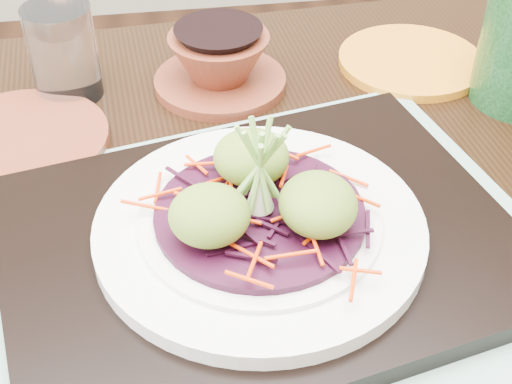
{
  "coord_description": "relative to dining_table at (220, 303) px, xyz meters",
  "views": [
    {
      "loc": [
        -0.06,
        -0.5,
        1.19
      ],
      "look_at": [
        0.01,
        -0.06,
        0.81
      ],
      "focal_mm": 50.0,
      "sensor_mm": 36.0,
      "label": 1
    }
  ],
  "objects": [
    {
      "name": "yellow_plate",
      "position": [
        0.26,
        0.25,
        0.11
      ],
      "size": [
        0.18,
        0.18,
        0.01
      ],
      "primitive_type": "cylinder",
      "rotation": [
        0.0,
        0.0,
        0.03
      ],
      "color": "#C47015",
      "rests_on": "dining_table"
    },
    {
      "name": "serving_tray",
      "position": [
        0.03,
        -0.04,
        0.11
      ],
      "size": [
        0.47,
        0.39,
        0.02
      ],
      "primitive_type": "cube",
      "rotation": [
        0.0,
        0.0,
        0.21
      ],
      "color": "black",
      "rests_on": "placemat"
    },
    {
      "name": "white_plate",
      "position": [
        0.03,
        -0.04,
        0.13
      ],
      "size": [
        0.27,
        0.27,
        0.02
      ],
      "color": "white",
      "rests_on": "serving_tray"
    },
    {
      "name": "scallion_garnish",
      "position": [
        0.03,
        -0.04,
        0.19
      ],
      "size": [
        0.06,
        0.06,
        0.09
      ],
      "primitive_type": null,
      "color": "#74AC44",
      "rests_on": "cabbage_bed"
    },
    {
      "name": "cabbage_bed",
      "position": [
        0.03,
        -0.04,
        0.15
      ],
      "size": [
        0.17,
        0.17,
        0.01
      ],
      "primitive_type": "cylinder",
      "color": "#31091E",
      "rests_on": "white_plate"
    },
    {
      "name": "dining_table",
      "position": [
        0.0,
        0.0,
        0.0
      ],
      "size": [
        1.27,
        0.9,
        0.76
      ],
      "rotation": [
        0.0,
        0.0,
        0.07
      ],
      "color": "black",
      "rests_on": "ground"
    },
    {
      "name": "carrot_julienne",
      "position": [
        0.03,
        -0.04,
        0.15
      ],
      "size": [
        0.21,
        0.21,
        0.01
      ],
      "primitive_type": null,
      "color": "#E73504",
      "rests_on": "cabbage_bed"
    },
    {
      "name": "terracotta_side_plate",
      "position": [
        -0.18,
        0.15,
        0.11
      ],
      "size": [
        0.19,
        0.19,
        0.01
      ],
      "primitive_type": "cylinder",
      "rotation": [
        0.0,
        0.0,
        0.07
      ],
      "color": "#612717",
      "rests_on": "dining_table"
    },
    {
      "name": "terracotta_bowl_set",
      "position": [
        0.03,
        0.24,
        0.13
      ],
      "size": [
        0.16,
        0.16,
        0.06
      ],
      "rotation": [
        0.0,
        0.0,
        0.11
      ],
      "color": "#612717",
      "rests_on": "dining_table"
    },
    {
      "name": "guacamole_scoops",
      "position": [
        0.03,
        -0.04,
        0.17
      ],
      "size": [
        0.15,
        0.13,
        0.05
      ],
      "color": "olive",
      "rests_on": "cabbage_bed"
    },
    {
      "name": "water_glass",
      "position": [
        -0.14,
        0.24,
        0.15
      ],
      "size": [
        0.09,
        0.09,
        0.1
      ],
      "primitive_type": "cylinder",
      "rotation": [
        0.0,
        0.0,
        -0.23
      ],
      "color": "white",
      "rests_on": "dining_table"
    },
    {
      "name": "placemat",
      "position": [
        0.03,
        -0.04,
        0.1
      ],
      "size": [
        0.55,
        0.47,
        0.0
      ],
      "primitive_type": "cube",
      "rotation": [
        0.0,
        0.0,
        0.21
      ],
      "color": "gray",
      "rests_on": "dining_table"
    }
  ]
}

